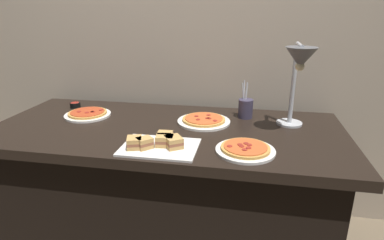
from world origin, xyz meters
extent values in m
cube|color=tan|center=(0.00, 0.50, 1.20)|extent=(4.40, 0.04, 2.40)
cube|color=black|center=(0.00, 0.00, 0.73)|extent=(1.90, 0.84, 0.05)
cube|color=black|center=(0.00, 0.00, 0.35)|extent=(1.75, 0.74, 0.71)
cylinder|color=#B7BABF|center=(0.66, 0.17, 0.77)|extent=(0.14, 0.14, 0.01)
cylinder|color=#B7BABF|center=(0.66, 0.17, 0.99)|extent=(0.02, 0.02, 0.43)
cylinder|color=#B7BABF|center=(0.66, 0.09, 1.20)|extent=(0.02, 0.16, 0.02)
cone|color=#595B60|center=(0.66, 0.01, 1.15)|extent=(0.15, 0.15, 0.10)
sphere|color=#F9EAB2|center=(0.66, 0.01, 1.11)|extent=(0.04, 0.04, 0.04)
cylinder|color=white|center=(-0.51, 0.10, 0.77)|extent=(0.27, 0.27, 0.01)
cylinder|color=#C68E42|center=(-0.51, 0.10, 0.78)|extent=(0.22, 0.22, 0.01)
cylinder|color=#AD3D1E|center=(-0.51, 0.10, 0.79)|extent=(0.20, 0.20, 0.00)
cylinder|color=maroon|center=(-0.47, 0.10, 0.79)|extent=(0.02, 0.02, 0.00)
cylinder|color=maroon|center=(-0.44, 0.14, 0.79)|extent=(0.02, 0.02, 0.00)
cylinder|color=maroon|center=(-0.48, 0.10, 0.79)|extent=(0.02, 0.02, 0.00)
cylinder|color=maroon|center=(-0.50, 0.08, 0.79)|extent=(0.02, 0.02, 0.00)
cylinder|color=maroon|center=(-0.55, 0.09, 0.79)|extent=(0.02, 0.02, 0.00)
cylinder|color=white|center=(0.43, -0.24, 0.77)|extent=(0.27, 0.27, 0.01)
cylinder|color=#C68E42|center=(0.43, -0.24, 0.78)|extent=(0.22, 0.22, 0.01)
cylinder|color=#C65628|center=(0.43, -0.24, 0.79)|extent=(0.19, 0.19, 0.00)
cylinder|color=maroon|center=(0.45, -0.26, 0.79)|extent=(0.02, 0.02, 0.00)
cylinder|color=maroon|center=(0.43, -0.28, 0.79)|extent=(0.02, 0.02, 0.00)
cylinder|color=maroon|center=(0.43, -0.21, 0.79)|extent=(0.02, 0.02, 0.00)
cylinder|color=maroon|center=(0.45, -0.23, 0.79)|extent=(0.02, 0.02, 0.00)
cylinder|color=maroon|center=(0.41, -0.23, 0.79)|extent=(0.02, 0.02, 0.00)
cylinder|color=maroon|center=(0.41, -0.25, 0.79)|extent=(0.02, 0.02, 0.00)
cylinder|color=maroon|center=(0.36, -0.26, 0.79)|extent=(0.02, 0.02, 0.00)
cylinder|color=white|center=(0.19, 0.11, 0.77)|extent=(0.30, 0.30, 0.01)
cylinder|color=#C68E42|center=(0.19, 0.11, 0.78)|extent=(0.24, 0.24, 0.01)
cylinder|color=#C65628|center=(0.19, 0.11, 0.79)|extent=(0.21, 0.21, 0.00)
cylinder|color=maroon|center=(0.16, 0.07, 0.79)|extent=(0.02, 0.02, 0.00)
cylinder|color=maroon|center=(0.21, 0.10, 0.79)|extent=(0.02, 0.02, 0.00)
cylinder|color=maroon|center=(0.21, 0.16, 0.79)|extent=(0.02, 0.02, 0.00)
cylinder|color=maroon|center=(0.15, 0.13, 0.79)|extent=(0.02, 0.02, 0.00)
cylinder|color=maroon|center=(0.22, 0.10, 0.79)|extent=(0.02, 0.02, 0.00)
cylinder|color=maroon|center=(0.26, 0.07, 0.79)|extent=(0.02, 0.02, 0.00)
cube|color=white|center=(0.04, -0.27, 0.77)|extent=(0.35, 0.25, 0.01)
cube|color=tan|center=(-0.02, -0.31, 0.78)|extent=(0.09, 0.09, 0.02)
cube|color=brown|center=(-0.02, -0.31, 0.80)|extent=(0.09, 0.09, 0.01)
cube|color=tan|center=(-0.02, -0.31, 0.81)|extent=(0.09, 0.09, 0.02)
cube|color=tan|center=(0.05, -0.22, 0.78)|extent=(0.07, 0.06, 0.02)
cube|color=brown|center=(0.05, -0.22, 0.80)|extent=(0.07, 0.06, 0.01)
cube|color=tan|center=(0.05, -0.22, 0.81)|extent=(0.07, 0.06, 0.02)
cube|color=tan|center=(0.11, -0.27, 0.78)|extent=(0.10, 0.11, 0.02)
cube|color=brown|center=(0.11, -0.27, 0.80)|extent=(0.10, 0.11, 0.01)
cube|color=tan|center=(0.11, -0.27, 0.81)|extent=(0.10, 0.11, 0.02)
cube|color=tan|center=(0.06, -0.26, 0.78)|extent=(0.09, 0.08, 0.02)
cube|color=brown|center=(0.06, -0.26, 0.80)|extent=(0.09, 0.08, 0.01)
cube|color=tan|center=(0.06, -0.26, 0.81)|extent=(0.09, 0.08, 0.02)
cube|color=tan|center=(-0.06, -0.31, 0.78)|extent=(0.08, 0.09, 0.02)
cube|color=brown|center=(-0.06, -0.31, 0.80)|extent=(0.08, 0.09, 0.01)
cube|color=tan|center=(-0.06, -0.31, 0.81)|extent=(0.08, 0.09, 0.02)
cylinder|color=black|center=(-0.67, 0.25, 0.78)|extent=(0.07, 0.07, 0.03)
cylinder|color=maroon|center=(-0.67, 0.25, 0.79)|extent=(0.05, 0.05, 0.01)
cylinder|color=#383347|center=(0.42, 0.24, 0.82)|extent=(0.08, 0.08, 0.11)
cylinder|color=#B7BABF|center=(0.42, 0.25, 0.88)|extent=(0.02, 0.03, 0.17)
cylinder|color=#B7BABF|center=(0.41, 0.26, 0.88)|extent=(0.02, 0.01, 0.18)
cylinder|color=#B7BABF|center=(0.40, 0.26, 0.88)|extent=(0.03, 0.01, 0.17)
cylinder|color=#B7BABF|center=(0.40, 0.26, 0.89)|extent=(0.01, 0.02, 0.19)
camera|label=1|loc=(0.44, -1.58, 1.37)|focal=30.06mm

